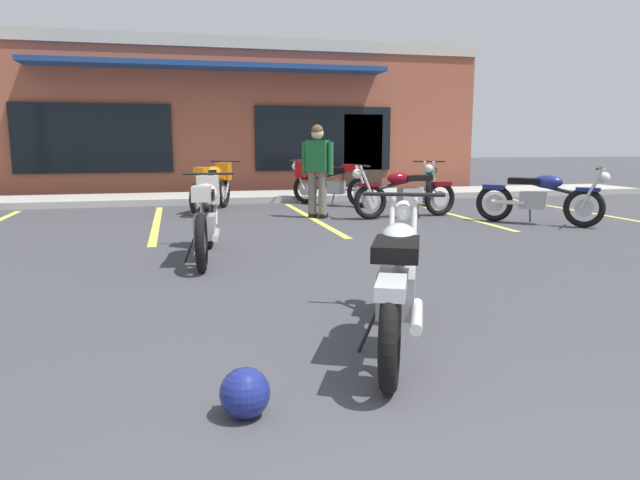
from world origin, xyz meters
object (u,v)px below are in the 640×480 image
at_px(motorcycle_red_sportbike, 539,197).
at_px(motorcycle_green_cafe_racer, 213,185).
at_px(motorcycle_foreground_classic, 398,280).
at_px(motorcycle_blue_standard, 206,214).
at_px(person_by_back_row, 317,165).
at_px(motorcycle_orange_scrambler, 430,182).
at_px(helmet_on_pavement, 245,393).
at_px(motorcycle_silver_naked, 327,181).
at_px(motorcycle_black_cruiser, 405,192).

height_order(motorcycle_red_sportbike, motorcycle_green_cafe_racer, same).
relative_size(motorcycle_foreground_classic, motorcycle_blue_standard, 0.94).
relative_size(motorcycle_blue_standard, motorcycle_green_cafe_racer, 1.07).
bearing_deg(motorcycle_red_sportbike, person_by_back_row, 153.29).
relative_size(motorcycle_foreground_classic, motorcycle_orange_scrambler, 1.01).
bearing_deg(motorcycle_blue_standard, helmet_on_pavement, -90.57).
xyz_separation_m(motorcycle_silver_naked, helmet_on_pavement, (-2.93, -9.54, -0.40)).
xyz_separation_m(motorcycle_red_sportbike, helmet_on_pavement, (-5.60, -5.76, -0.33)).
height_order(motorcycle_foreground_classic, helmet_on_pavement, motorcycle_foreground_classic).
relative_size(motorcycle_red_sportbike, helmet_on_pavement, 6.41).
relative_size(motorcycle_red_sportbike, motorcycle_silver_naked, 0.97).
height_order(motorcycle_foreground_classic, motorcycle_silver_naked, same).
distance_m(motorcycle_orange_scrambler, person_by_back_row, 3.71).
height_order(motorcycle_red_sportbike, motorcycle_blue_standard, same).
xyz_separation_m(motorcycle_blue_standard, motorcycle_orange_scrambler, (5.25, 5.19, -0.07)).
bearing_deg(motorcycle_black_cruiser, motorcycle_orange_scrambler, 56.33).
height_order(motorcycle_blue_standard, motorcycle_orange_scrambler, same).
xyz_separation_m(motorcycle_silver_naked, person_by_back_row, (-0.73, -2.06, 0.42)).
bearing_deg(motorcycle_black_cruiser, motorcycle_blue_standard, -142.21).
bearing_deg(motorcycle_blue_standard, motorcycle_foreground_classic, -72.55).
bearing_deg(motorcycle_foreground_classic, motorcycle_silver_naked, 78.38).
height_order(motorcycle_green_cafe_racer, helmet_on_pavement, motorcycle_green_cafe_racer).
bearing_deg(motorcycle_green_cafe_racer, motorcycle_orange_scrambler, 4.93).
bearing_deg(motorcycle_red_sportbike, motorcycle_orange_scrambler, 94.71).
distance_m(motorcycle_black_cruiser, person_by_back_row, 1.66).
xyz_separation_m(motorcycle_blue_standard, helmet_on_pavement, (-0.04, -4.26, -0.40)).
xyz_separation_m(motorcycle_foreground_classic, motorcycle_silver_naked, (1.80, 8.73, 0.07)).
bearing_deg(motorcycle_foreground_classic, motorcycle_orange_scrambler, 64.28).
relative_size(motorcycle_black_cruiser, motorcycle_silver_naked, 1.22).
height_order(motorcycle_red_sportbike, motorcycle_orange_scrambler, same).
bearing_deg(motorcycle_green_cafe_racer, motorcycle_foreground_classic, -85.18).
height_order(motorcycle_black_cruiser, motorcycle_silver_naked, same).
relative_size(motorcycle_foreground_classic, motorcycle_black_cruiser, 0.94).
relative_size(motorcycle_red_sportbike, person_by_back_row, 0.99).
height_order(motorcycle_foreground_classic, motorcycle_black_cruiser, same).
bearing_deg(motorcycle_red_sportbike, motorcycle_green_cafe_racer, 147.67).
distance_m(motorcycle_foreground_classic, motorcycle_red_sportbike, 6.68).
distance_m(motorcycle_orange_scrambler, helmet_on_pavement, 10.84).
distance_m(motorcycle_black_cruiser, motorcycle_orange_scrambler, 2.78).
relative_size(motorcycle_black_cruiser, person_by_back_row, 1.26).
relative_size(motorcycle_silver_naked, motorcycle_blue_standard, 0.82).
bearing_deg(motorcycle_orange_scrambler, motorcycle_red_sportbike, -85.29).
distance_m(motorcycle_foreground_classic, motorcycle_silver_naked, 8.92).
bearing_deg(motorcycle_orange_scrambler, motorcycle_silver_naked, 177.91).
bearing_deg(motorcycle_orange_scrambler, motorcycle_green_cafe_racer, -175.07).
distance_m(motorcycle_foreground_classic, helmet_on_pavement, 1.43).
bearing_deg(motorcycle_orange_scrambler, motorcycle_blue_standard, -135.35).
bearing_deg(motorcycle_green_cafe_racer, motorcycle_blue_standard, -94.70).
bearing_deg(motorcycle_red_sportbike, motorcycle_blue_standard, -164.87).
distance_m(motorcycle_black_cruiser, motorcycle_silver_naked, 2.54).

